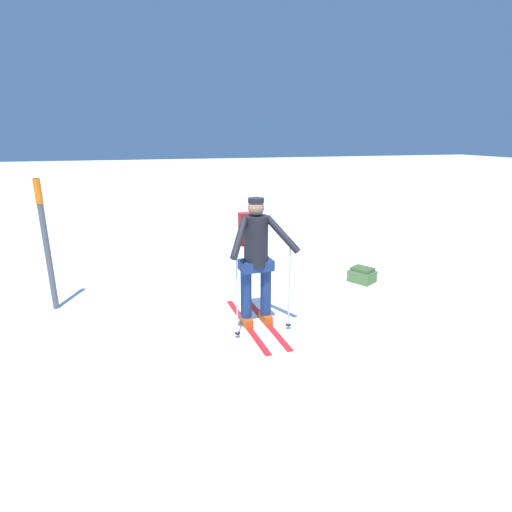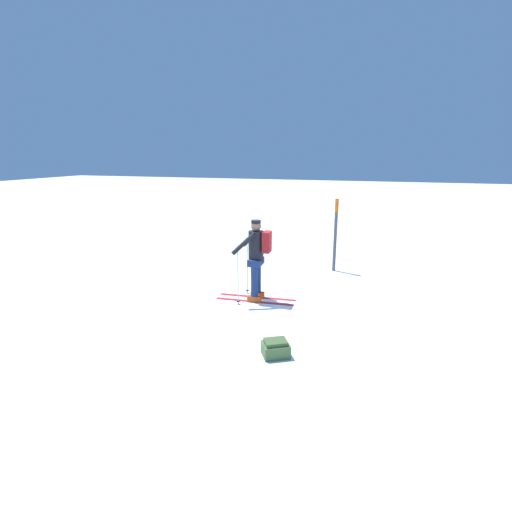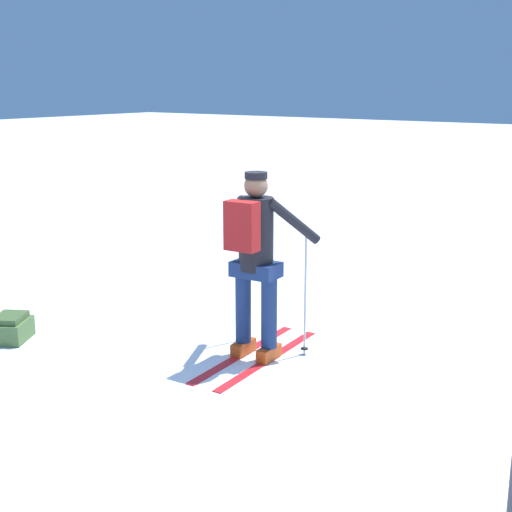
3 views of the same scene
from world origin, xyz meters
name	(u,v)px [view 2 (image 2 of 3)]	position (x,y,z in m)	size (l,w,h in m)	color
ground_plane	(260,296)	(0.00, 0.00, 0.00)	(80.00, 80.00, 0.00)	white
skier	(257,255)	(0.01, 0.23, 1.02)	(1.76, 0.96, 1.78)	red
dropped_backpack	(276,348)	(-1.06, 2.53, 0.13)	(0.53, 0.50, 0.27)	#4C6B38
trail_marker	(336,230)	(-1.32, -2.57, 1.14)	(0.10, 0.10, 1.97)	#4C4C51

